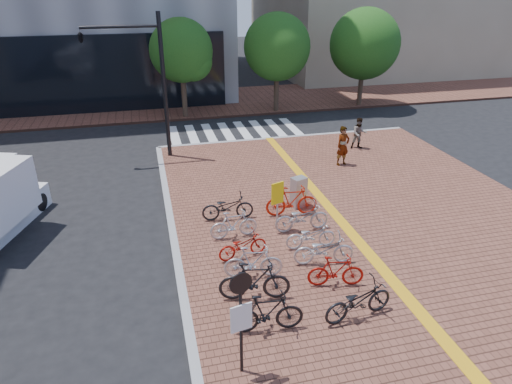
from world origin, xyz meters
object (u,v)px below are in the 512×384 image
object	(u,v)px
bike_4	(234,225)
traffic_light_pole	(127,61)
bike_6	(358,301)
pedestrian_a	(343,146)
bike_3	(243,245)
yellow_sign	(278,197)
bike_11	(292,201)
bike_8	(324,250)
bike_0	(267,313)
bike_1	(255,281)
bike_10	(302,217)
bike_2	(253,262)
notice_sign	(241,312)
bike_7	(336,271)
pedestrian_b	(359,133)
utility_box	(299,192)
bike_5	(228,207)
bike_9	(311,236)

from	to	relation	value
bike_4	traffic_light_pole	bearing A→B (deg)	16.22
traffic_light_pole	bike_6	bearing A→B (deg)	-68.03
pedestrian_a	bike_3	bearing A→B (deg)	-147.01
yellow_sign	bike_3	bearing A→B (deg)	-137.56
bike_11	bike_8	bearing A→B (deg)	-174.33
bike_0	bike_1	distance (m)	1.29
bike_4	bike_10	bearing A→B (deg)	-95.82
bike_2	bike_11	bearing A→B (deg)	-23.85
bike_10	notice_sign	xyz separation A→B (m)	(-3.38, -5.68, 1.19)
bike_8	bike_7	bearing A→B (deg)	-176.13
pedestrian_b	bike_6	bearing A→B (deg)	-106.15
pedestrian_a	utility_box	distance (m)	4.98
bike_8	notice_sign	bearing A→B (deg)	144.99
notice_sign	traffic_light_pole	bearing A→B (deg)	98.15
bike_5	notice_sign	world-z (taller)	notice_sign
bike_0	bike_2	xyz separation A→B (m)	(0.20, 2.27, -0.03)
bike_3	bike_10	distance (m)	2.62
bike_6	traffic_light_pole	xyz separation A→B (m)	(-5.35, 13.26, 4.10)
bike_1	bike_7	world-z (taller)	bike_1
bike_4	bike_8	size ratio (longest dim) A/B	0.88
notice_sign	bike_2	bearing A→B (deg)	72.24
bike_0	notice_sign	world-z (taller)	notice_sign
bike_1	traffic_light_pole	bearing A→B (deg)	24.80
bike_9	pedestrian_a	bearing A→B (deg)	-29.04
bike_6	bike_7	bearing A→B (deg)	-8.29
bike_0	pedestrian_b	size ratio (longest dim) A/B	1.14
bike_9	bike_11	size ratio (longest dim) A/B	0.87
bike_1	bike_11	bearing A→B (deg)	-18.57
bike_5	pedestrian_a	size ratio (longest dim) A/B	1.01
bike_0	bike_9	world-z (taller)	bike_0
bike_4	traffic_light_pole	world-z (taller)	traffic_light_pole
bike_5	pedestrian_b	world-z (taller)	pedestrian_b
bike_0	pedestrian_a	bearing A→B (deg)	-26.71
traffic_light_pole	bike_8	bearing A→B (deg)	-63.29
pedestrian_b	notice_sign	bearing A→B (deg)	-115.30
bike_1	bike_8	distance (m)	2.72
bike_2	notice_sign	xyz separation A→B (m)	(-1.09, -3.42, 1.18)
notice_sign	bike_3	bearing A→B (deg)	77.26
bike_2	traffic_light_pole	world-z (taller)	traffic_light_pole
yellow_sign	traffic_light_pole	distance (m)	10.15
bike_8	bike_9	size ratio (longest dim) A/B	1.12
bike_10	pedestrian_a	world-z (taller)	pedestrian_a
bike_3	utility_box	size ratio (longest dim) A/B	1.34
notice_sign	bike_9	bearing A→B (deg)	54.08
bike_4	notice_sign	world-z (taller)	notice_sign
bike_1	bike_8	xyz separation A→B (m)	(2.46, 1.15, -0.10)
bike_3	bike_10	xyz separation A→B (m)	(2.35, 1.15, 0.08)
bike_2	utility_box	xyz separation A→B (m)	(2.78, 4.06, 0.08)
bike_1	pedestrian_b	world-z (taller)	pedestrian_b
bike_2	bike_7	xyz separation A→B (m)	(2.18, -0.96, -0.03)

